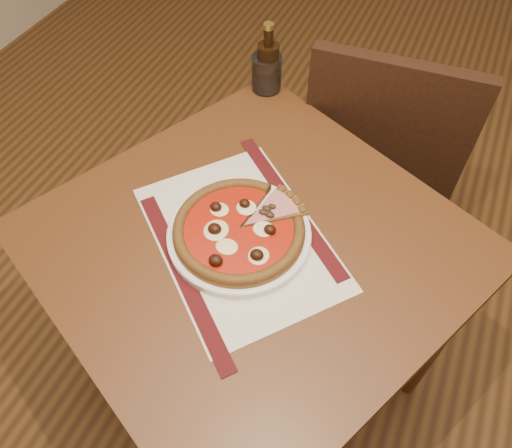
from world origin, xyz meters
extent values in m
cube|color=#5C2D15|center=(-0.46, 0.05, 0.73)|extent=(1.06, 1.06, 0.04)
cylinder|color=#5C2D15|center=(-0.92, -0.12, 0.35)|extent=(0.05, 0.05, 0.71)
cylinder|color=#5C2D15|center=(-0.63, 0.51, 0.35)|extent=(0.05, 0.05, 0.71)
cylinder|color=#5C2D15|center=(0.01, 0.22, 0.35)|extent=(0.05, 0.05, 0.71)
cube|color=black|center=(-0.31, 0.74, 0.44)|extent=(0.46, 0.46, 0.04)
cylinder|color=black|center=(-0.14, 0.94, 0.21)|extent=(0.04, 0.04, 0.42)
cylinder|color=black|center=(-0.51, 0.91, 0.21)|extent=(0.04, 0.04, 0.42)
cylinder|color=black|center=(-0.11, 0.57, 0.21)|extent=(0.04, 0.04, 0.42)
cylinder|color=black|center=(-0.48, 0.54, 0.21)|extent=(0.04, 0.04, 0.42)
cube|color=black|center=(-0.30, 0.54, 0.69)|extent=(0.43, 0.07, 0.45)
cube|color=beige|center=(-0.49, 0.04, 0.75)|extent=(0.55, 0.53, 0.00)
cylinder|color=white|center=(-0.49, 0.04, 0.76)|extent=(0.30, 0.30, 0.02)
cylinder|color=brown|center=(-0.49, 0.04, 0.78)|extent=(0.27, 0.27, 0.01)
torus|color=brown|center=(-0.49, 0.04, 0.78)|extent=(0.27, 0.27, 0.02)
cylinder|color=#971107|center=(-0.49, 0.04, 0.78)|extent=(0.23, 0.23, 0.00)
ellipsoid|color=beige|center=(-0.49, 0.09, 0.79)|extent=(0.05, 0.04, 0.01)
ellipsoid|color=beige|center=(-0.56, 0.08, 0.79)|extent=(0.05, 0.04, 0.01)
ellipsoid|color=beige|center=(-0.53, 0.02, 0.79)|extent=(0.05, 0.04, 0.01)
ellipsoid|color=beige|center=(-0.49, -0.04, 0.79)|extent=(0.05, 0.04, 0.01)
ellipsoid|color=beige|center=(-0.45, 0.01, 0.79)|extent=(0.05, 0.04, 0.01)
ellipsoid|color=beige|center=(-0.41, 0.07, 0.79)|extent=(0.05, 0.04, 0.01)
ellipsoid|color=black|center=(-0.50, 0.10, 0.80)|extent=(0.03, 0.02, 0.02)
ellipsoid|color=black|center=(-0.57, 0.08, 0.80)|extent=(0.03, 0.02, 0.02)
ellipsoid|color=black|center=(-0.54, 0.01, 0.80)|extent=(0.03, 0.02, 0.02)
ellipsoid|color=black|center=(-0.49, -0.05, 0.80)|extent=(0.03, 0.02, 0.02)
ellipsoid|color=black|center=(-0.44, 0.01, 0.80)|extent=(0.03, 0.02, 0.02)
ellipsoid|color=black|center=(-0.40, 0.07, 0.80)|extent=(0.03, 0.02, 0.02)
ellipsoid|color=#332212|center=(-0.45, 0.09, 0.79)|extent=(0.02, 0.01, 0.01)
ellipsoid|color=#332212|center=(-0.43, 0.13, 0.79)|extent=(0.02, 0.01, 0.01)
ellipsoid|color=#332212|center=(-0.45, 0.10, 0.79)|extent=(0.02, 0.01, 0.01)
ellipsoid|color=#332212|center=(-0.44, 0.14, 0.79)|extent=(0.02, 0.01, 0.01)
ellipsoid|color=#332212|center=(-0.46, 0.10, 0.79)|extent=(0.02, 0.01, 0.01)
cylinder|color=white|center=(-0.63, 0.53, 0.80)|extent=(0.09, 0.09, 0.10)
cylinder|color=#311C0C|center=(-0.63, 0.53, 0.82)|extent=(0.06, 0.06, 0.13)
cylinder|color=#311C0C|center=(-0.63, 0.53, 0.90)|extent=(0.02, 0.02, 0.06)
cylinder|color=#A48836|center=(-0.63, 0.53, 0.93)|extent=(0.03, 0.03, 0.01)
camera|label=1|loc=(-0.20, -0.50, 1.59)|focal=35.00mm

